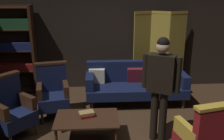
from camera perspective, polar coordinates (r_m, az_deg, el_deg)
The scene contains 12 objects.
ground_plane at distance 4.18m, azimuth 0.70°, elevation -15.97°, with size 10.00×10.00×0.00m, color #3D2819.
back_wall at distance 5.99m, azimuth -0.98°, elevation 8.96°, with size 7.20×0.10×2.80m, color black.
folding_screen at distance 6.01m, azimuth 10.92°, elevation 4.64°, with size 1.27×0.27×1.90m.
bookshelf at distance 6.09m, azimuth -21.59°, elevation 4.93°, with size 0.90×0.32×2.05m.
velvet_couch at distance 5.32m, azimuth 5.49°, elevation -2.83°, with size 2.12×0.78×0.88m.
coffee_table at distance 3.98m, azimuth -5.88°, elevation -11.61°, with size 1.00×0.64×0.42m.
armchair_gilt_accent at distance 3.56m, azimuth 20.81°, elevation -14.46°, with size 0.69×0.69×1.04m.
armchair_wing_left at distance 4.82m, azimuth -13.62°, elevation -5.04°, with size 0.68×0.68×1.04m.
armchair_wing_right at distance 4.39m, azimuth -22.52°, elevation -8.32°, with size 0.81×0.82×1.04m.
standing_figure at distance 3.79m, azimuth 11.32°, elevation -2.57°, with size 0.53×0.37×1.70m.
book_red_leather at distance 3.98m, azimuth -5.96°, elevation -10.46°, with size 0.21×0.16×0.04m, color maroon.
book_tan_leather at distance 3.96m, azimuth -5.98°, elevation -9.93°, with size 0.23×0.14×0.04m, color #9E7A47.
Camera 1 is at (-0.26, -3.46, 2.32)m, focal length 39.15 mm.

